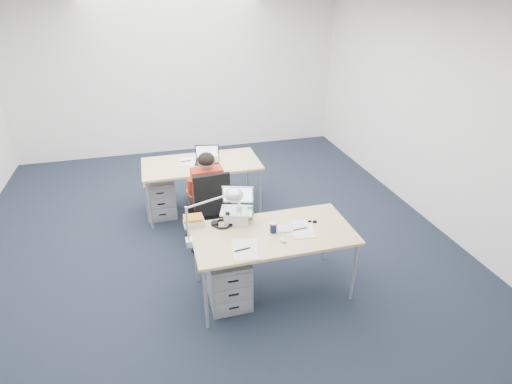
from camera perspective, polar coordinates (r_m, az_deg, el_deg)
floor at (r=5.03m, az=-5.99°, el=-8.12°), size 7.00×7.00×0.00m
room at (r=4.27m, az=-7.12°, el=10.93°), size 6.02×7.02×2.80m
desk_near at (r=4.01m, az=2.48°, el=-6.34°), size 1.60×0.80×0.73m
desk_far at (r=5.59m, az=-7.81°, el=3.71°), size 1.60×0.80×0.73m
office_chair at (r=4.98m, az=-6.51°, el=-4.44°), size 0.70×0.70×1.03m
seated_person at (r=4.97m, az=-7.09°, el=-0.34°), size 0.37×0.65×1.20m
drawer_pedestal_near at (r=4.14m, az=-4.00°, el=-12.20°), size 0.40×0.50×0.55m
drawer_pedestal_far at (r=5.77m, az=-13.51°, el=-0.53°), size 0.40×0.50×0.55m
silver_laptop at (r=4.08m, az=-2.78°, el=-2.13°), size 0.39×0.35×0.34m
wireless_keyboard at (r=4.04m, az=4.89°, el=-5.21°), size 0.32×0.16×0.02m
computer_mouse at (r=3.86m, az=3.94°, el=-6.86°), size 0.05×0.08×0.03m
headphones at (r=4.10m, az=-4.75°, el=-4.47°), size 0.29×0.25×0.04m
can_koozie at (r=3.96m, az=2.50°, el=-5.07°), size 0.07×0.07×0.11m
water_bottle at (r=4.14m, az=-2.41°, el=-2.82°), size 0.08×0.08×0.20m
bear_figurine at (r=4.16m, az=-0.83°, el=-2.97°), size 0.10×0.09×0.15m
book_stack at (r=4.13m, az=-8.90°, el=-4.08°), size 0.23×0.19×0.09m
cordless_phone at (r=4.06m, az=-4.05°, el=-3.86°), size 0.04×0.03×0.16m
papers_left at (r=3.73m, az=-1.60°, el=-8.30°), size 0.28×0.37×0.01m
papers_right at (r=4.04m, az=6.59°, el=-5.35°), size 0.29×0.37×0.01m
sunglasses at (r=4.17m, az=8.04°, el=-4.28°), size 0.11×0.07×0.02m
desk_lamp at (r=3.71m, az=-7.21°, el=-3.60°), size 0.53×0.29×0.57m
dark_laptop at (r=5.53m, az=-7.05°, el=5.34°), size 0.38×0.38×0.24m
far_cup at (r=5.53m, az=-5.72°, el=4.70°), size 0.08×0.08×0.11m
far_papers at (r=5.63m, az=-9.82°, el=4.28°), size 0.28×0.35×0.01m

